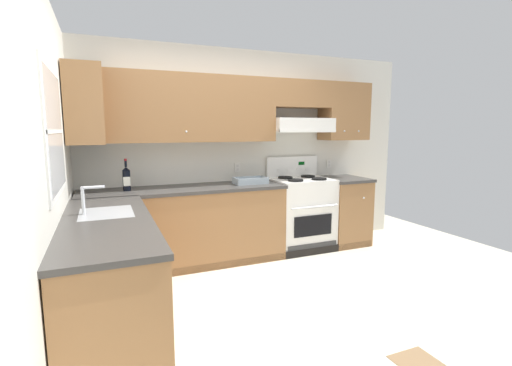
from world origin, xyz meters
TOP-DOWN VIEW (x-y plane):
  - ground_plane at (0.00, 0.00)m, footprint 7.04×7.04m
  - floor_accent_tile at (0.64, -1.19)m, footprint 0.30×0.30m
  - wall_back at (0.40, 1.53)m, footprint 4.68×0.57m
  - wall_left at (-1.59, 0.23)m, footprint 0.47×4.00m
  - counter_back_run at (0.03, 1.24)m, footprint 3.60×0.65m
  - counter_left_run at (-1.24, -0.00)m, footprint 0.63×1.91m
  - stove at (1.12, 1.25)m, footprint 0.76×0.62m
  - wine_bottle at (-1.02, 1.27)m, footprint 0.08×0.08m
  - bowl at (0.40, 1.24)m, footprint 0.40×0.23m

SIDE VIEW (x-z plane):
  - ground_plane at x=0.00m, z-range 0.00..0.00m
  - floor_accent_tile at x=0.64m, z-range 0.00..0.01m
  - counter_back_run at x=0.03m, z-range 0.00..0.91m
  - counter_left_run at x=-1.24m, z-range -0.11..1.03m
  - stove at x=1.12m, z-range -0.12..1.08m
  - bowl at x=0.40m, z-range 0.90..0.98m
  - wine_bottle at x=-1.02m, z-range 0.87..1.22m
  - wall_left at x=-1.59m, z-range 0.07..2.62m
  - wall_back at x=0.40m, z-range 0.20..2.75m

